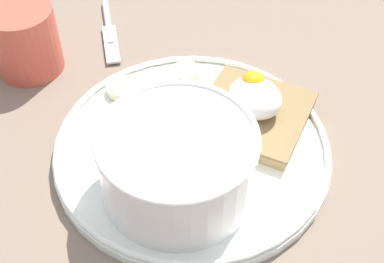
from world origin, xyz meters
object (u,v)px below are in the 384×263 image
banana_slice_back (180,98)px  banana_slice_right (124,88)px  poached_egg (254,96)px  knife (109,30)px  oatmeal_bowl (178,163)px  toast_slice (253,114)px  banana_slice_front (140,100)px  coffee_mug (23,39)px  banana_slice_inner (186,73)px  banana_slice_left (163,84)px

banana_slice_back → banana_slice_right: same height
poached_egg → banana_slice_back: 7.98cm
banana_slice_back → knife: size_ratio=0.36×
banana_slice_back → poached_egg: bearing=-151.3°
oatmeal_bowl → toast_slice: oatmeal_bowl is taller
poached_egg → banana_slice_front: (9.19, 6.82, -2.50)cm
banana_slice_right → coffee_mug: bearing=21.3°
banana_slice_inner → coffee_mug: 18.04cm
poached_egg → banana_slice_right: poached_egg is taller
oatmeal_bowl → coffee_mug: oatmeal_bowl is taller
banana_slice_front → banana_slice_right: (2.71, -0.06, -0.08)cm
banana_slice_left → banana_slice_back: 2.80cm
poached_egg → banana_slice_inner: poached_egg is taller
poached_egg → toast_slice: bearing=144.9°
banana_slice_front → coffee_mug: size_ratio=0.40×
toast_slice → banana_slice_inner: (9.09, 0.46, -0.10)cm
oatmeal_bowl → coffee_mug: size_ratio=1.48×
oatmeal_bowl → coffee_mug: 24.66cm
poached_egg → knife: size_ratio=0.62×
toast_slice → banana_slice_back: size_ratio=3.30×
poached_egg → coffee_mug: 25.89cm
banana_slice_front → banana_slice_right: 2.71cm
banana_slice_front → banana_slice_left: (0.25, -3.38, -0.03)cm
banana_slice_right → coffee_mug: size_ratio=0.41×
banana_slice_left → knife: size_ratio=0.36×
banana_slice_back → coffee_mug: coffee_mug is taller
banana_slice_back → banana_slice_right: (5.26, 3.13, -0.04)cm
toast_slice → banana_slice_front: (9.34, 6.72, -0.19)cm
poached_egg → banana_slice_left: 10.36cm
coffee_mug → knife: (-1.04, -10.33, -3.47)cm
oatmeal_bowl → banana_slice_front: bearing=-22.2°
oatmeal_bowl → banana_slice_front: (10.51, -4.30, -2.78)cm
banana_slice_front → banana_slice_inner: (-0.26, -6.25, 0.09)cm
toast_slice → banana_slice_front: size_ratio=3.60×
banana_slice_right → knife: 11.99cm
oatmeal_bowl → toast_slice: bearing=-83.9°
toast_slice → poached_egg: 2.31cm
banana_slice_front → banana_slice_inner: banana_slice_inner is taller
coffee_mug → banana_slice_inner: bearing=-143.5°
poached_egg → banana_slice_left: (9.44, 3.44, -2.53)cm
banana_slice_front → banana_slice_back: size_ratio=0.92×
banana_slice_left → banana_slice_right: (2.46, 3.32, -0.05)cm
banana_slice_back → banana_slice_inner: (2.30, -3.06, 0.13)cm
oatmeal_bowl → poached_egg: oatmeal_bowl is taller
oatmeal_bowl → banana_slice_inner: (10.26, -10.55, -2.69)cm
knife → coffee_mug: bearing=84.2°
toast_slice → poached_egg: bearing=-35.1°
poached_egg → coffee_mug: size_ratio=0.75×
toast_slice → banana_slice_left: (9.59, 3.34, -0.23)cm
oatmeal_bowl → banana_slice_front: size_ratio=3.67×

